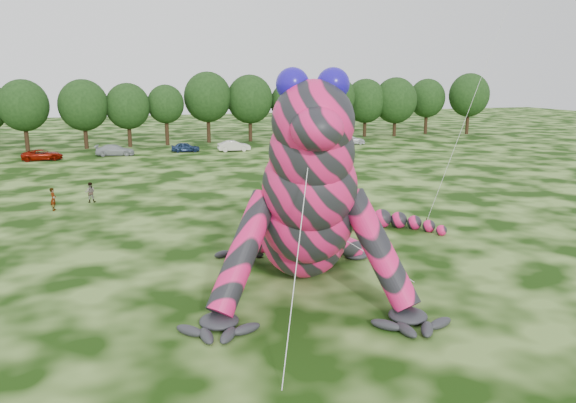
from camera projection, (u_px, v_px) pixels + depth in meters
The scene contains 24 objects.
ground at pixel (279, 278), 28.48m from camera, with size 240.00×240.00×0.00m, color #16330A.
inflatable_gecko at pixel (301, 173), 28.50m from camera, with size 17.55×20.84×10.42m, color #E61B63, non-canonical shape.
tree_6 at pixel (24, 115), 74.44m from camera, with size 6.52×5.86×9.49m, color black, non-canonical shape.
tree_7 at pixel (84, 114), 76.86m from camera, with size 6.68×6.01×9.48m, color black, non-canonical shape.
tree_8 at pixel (128, 115), 78.90m from camera, with size 6.14×5.53×8.94m, color black, non-canonical shape.
tree_9 at pixel (166, 115), 80.89m from camera, with size 5.27×4.74×8.68m, color black, non-canonical shape.
tree_10 at pixel (208, 107), 83.78m from camera, with size 7.09×6.38×10.50m, color black, non-canonical shape.
tree_11 at pixel (250, 108), 85.45m from camera, with size 7.01×6.31×10.07m, color black, non-canonical shape.
tree_12 at pixel (290, 111), 87.07m from camera, with size 5.99×5.39×8.97m, color black, non-canonical shape.
tree_13 at pixel (334, 107), 88.57m from camera, with size 6.83×6.15×10.13m, color black, non-canonical shape.
tree_14 at pixel (365, 108), 92.08m from camera, with size 6.82×6.14×9.40m, color black, non-canonical shape.
tree_15 at pixel (395, 107), 92.72m from camera, with size 7.17×6.45×9.63m, color black, non-canonical shape.
tree_16 at pixel (427, 106), 96.38m from camera, with size 6.26×5.63×9.37m, color black, non-canonical shape.
tree_17 at pixel (469, 104), 95.78m from camera, with size 6.98×6.28×10.30m, color black, non-canonical shape.
car_2 at pixel (42, 155), 67.23m from camera, with size 2.16×4.68×1.30m, color #7E0F03.
car_3 at pixel (115, 150), 71.05m from camera, with size 1.95×4.78×1.39m, color #9FA5A8.
car_4 at pixel (186, 147), 74.40m from camera, with size 1.51×3.74×1.28m, color #17294B.
car_5 at pixel (234, 146), 75.06m from camera, with size 1.51×4.32×1.42m, color silver.
car_6 at pixel (291, 144), 76.89m from camera, with size 2.37×5.13×1.43m, color #242426.
car_7 at pixel (349, 140), 82.68m from camera, with size 1.89×4.66×1.35m, color white.
spectator_2 at pixel (315, 166), 57.55m from camera, with size 1.15×0.66×1.78m, color gray.
spectator_3 at pixel (316, 165), 58.22m from camera, with size 1.07×0.44×1.82m, color gray.
spectator_0 at pixel (53, 199), 42.38m from camera, with size 0.64×0.42×1.74m, color gray.
spectator_1 at pixel (90, 192), 45.11m from camera, with size 0.80×0.62×1.64m, color gray.
Camera 1 is at (-8.09, -25.67, 10.11)m, focal length 35.00 mm.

